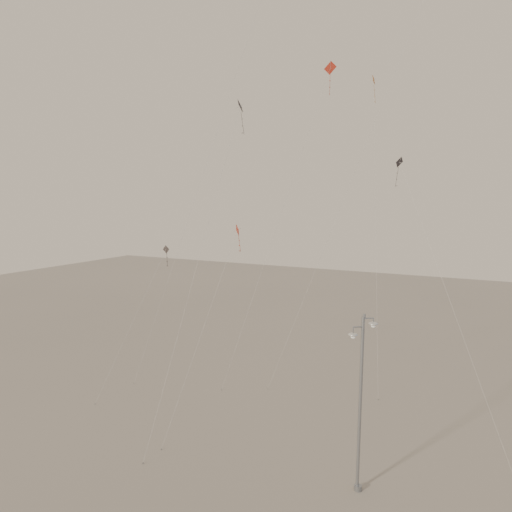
% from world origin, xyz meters
% --- Properties ---
extents(ground, '(160.00, 160.00, 0.00)m').
position_xyz_m(ground, '(0.00, 0.00, 0.00)').
color(ground, gray).
rests_on(ground, ground).
extents(street_lamp, '(1.41, 1.16, 9.96)m').
position_xyz_m(street_lamp, '(6.98, 0.74, 5.31)').
color(street_lamp, gray).
rests_on(street_lamp, ground).
extents(kite_0, '(9.99, 7.97, 35.63)m').
position_xyz_m(kite_0, '(-7.11, 13.49, 28.11)').
color(kite_0, maroon).
rests_on(kite_0, ground).
extents(kite_1, '(2.78, 8.18, 22.51)m').
position_xyz_m(kite_1, '(-3.32, 3.64, 17.67)').
color(kite_1, '#362E2D').
rests_on(kite_1, ground).
extents(kite_2, '(12.04, 5.64, 34.15)m').
position_xyz_m(kite_2, '(5.61, 15.71, 27.16)').
color(kite_2, brown).
rests_on(kite_2, ground).
extents(kite_3, '(3.50, 4.66, 14.30)m').
position_xyz_m(kite_3, '(-2.82, 2.83, 11.23)').
color(kite_3, maroon).
rests_on(kite_3, ground).
extents(kite_4, '(9.03, 8.82, 18.93)m').
position_xyz_m(kite_4, '(8.17, 10.29, 14.48)').
color(kite_4, '#362E2D').
rests_on(kite_4, ground).
extents(kite_5, '(4.61, 13.50, 28.15)m').
position_xyz_m(kite_5, '(1.48, 23.86, 21.84)').
color(kite_5, brown).
rests_on(kite_5, ground).
extents(kite_6, '(4.62, 4.11, 12.34)m').
position_xyz_m(kite_6, '(-11.04, 5.63, 9.52)').
color(kite_6, '#362E2D').
rests_on(kite_6, ground).
extents(kite_7, '(7.82, 5.40, 26.77)m').
position_xyz_m(kite_7, '(-1.15, 13.73, 21.57)').
color(kite_7, maroon).
rests_on(kite_7, ground).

